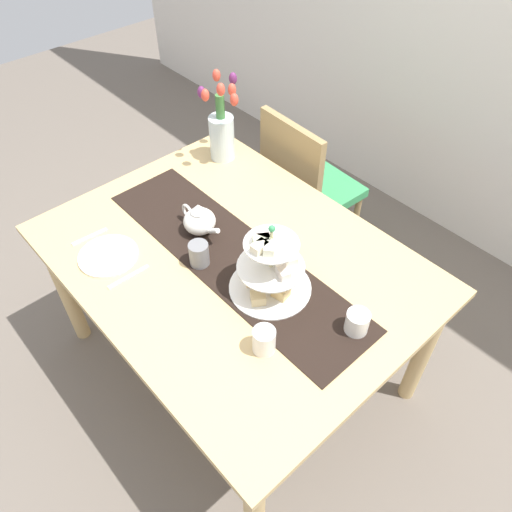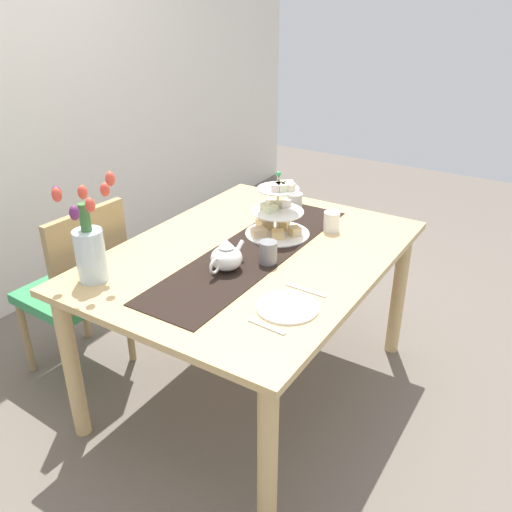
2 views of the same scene
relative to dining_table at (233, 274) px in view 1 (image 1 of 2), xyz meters
The scene contains 14 objects.
ground_plane 0.65m from the dining_table, ahead, with size 8.00×8.00×0.00m, color #6B6056.
room_wall_rear 1.77m from the dining_table, 90.00° to the left, with size 6.00×0.08×2.60m, color silver.
dining_table is the anchor object (origin of this frame).
chair_left 0.86m from the dining_table, 113.11° to the left, with size 0.44×0.44×0.91m.
table_runner 0.10m from the dining_table, 90.00° to the left, with size 1.25×0.32×0.00m, color black.
tiered_cake_stand 0.29m from the dining_table, ahead, with size 0.30×0.30×0.30m.
teapot 0.25m from the dining_table, behind, with size 0.24×0.13×0.14m.
tulip_vase 0.72m from the dining_table, 143.30° to the left, with size 0.22×0.20×0.43m.
cream_jug 0.57m from the dining_table, ahead, with size 0.08×0.08×0.09m, color white.
dinner_plate_left 0.49m from the dining_table, 132.23° to the right, with size 0.23×0.23×0.01m, color white.
fork_left 0.59m from the dining_table, 142.83° to the right, with size 0.02×0.15×0.01m, color silver.
knife_left 0.41m from the dining_table, 116.42° to the right, with size 0.01×0.17×0.01m, color silver.
mug_grey 0.20m from the dining_table, 115.74° to the right, with size 0.08×0.08×0.10m, color slate.
mug_white_text 0.46m from the dining_table, 26.21° to the right, with size 0.08×0.08×0.10m, color white.
Camera 1 is at (1.05, -0.83, 2.13)m, focal length 34.86 mm.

